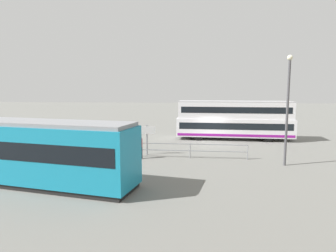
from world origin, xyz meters
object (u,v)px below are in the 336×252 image
pedestrian_near_railing (140,145)px  street_lamp (288,102)px  tram_yellow (27,151)px  info_sign (147,134)px  double_decker_bus (234,120)px

pedestrian_near_railing → street_lamp: street_lamp is taller
tram_yellow → info_sign: bearing=-125.6°
info_sign → double_decker_bus: bearing=-134.8°
pedestrian_near_railing → street_lamp: size_ratio=0.24×
tram_yellow → double_decker_bus: bearing=-130.6°
info_sign → street_lamp: 10.29m
pedestrian_near_railing → info_sign: bearing=-101.3°
pedestrian_near_railing → street_lamp: 10.51m
double_decker_bus → street_lamp: bearing=101.8°
info_sign → street_lamp: bearing=166.6°
tram_yellow → street_lamp: street_lamp is taller
tram_yellow → pedestrian_near_railing: 7.87m
tram_yellow → info_sign: (-5.28, -7.37, -0.14)m
double_decker_bus → info_sign: (7.60, 7.65, -0.35)m
pedestrian_near_railing → double_decker_bus: bearing=-131.2°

